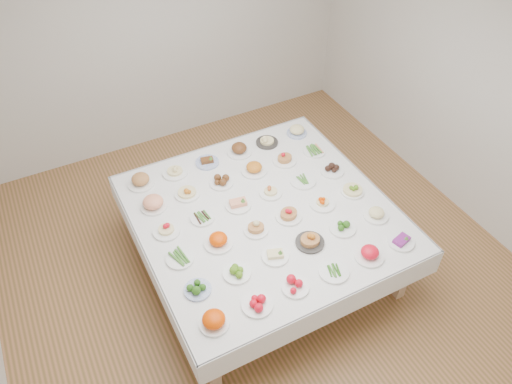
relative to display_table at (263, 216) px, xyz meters
name	(u,v)px	position (x,y,z in m)	size (l,w,h in m)	color
room_envelope	(253,115)	(-0.07, 0.07, 1.14)	(5.02, 5.02, 2.81)	#A56B44
display_table	(263,216)	(0.00, 0.00, 0.00)	(2.35, 2.35, 0.75)	white
dish_0	(214,320)	(-0.91, -0.90, 0.13)	(0.23, 0.23, 0.14)	white
dish_1	(257,302)	(-0.54, -0.91, 0.12)	(0.25, 0.25, 0.11)	white
dish_2	(296,285)	(-0.19, -0.90, 0.11)	(0.23, 0.23, 0.11)	white
dish_3	(334,271)	(0.18, -0.91, 0.08)	(0.26, 0.26, 0.05)	white
dish_4	(370,253)	(0.55, -0.92, 0.12)	(0.26, 0.26, 0.13)	white
dish_5	(401,240)	(0.90, -0.92, 0.10)	(0.23, 0.23, 0.09)	white
dish_6	(197,287)	(-0.91, -0.55, 0.11)	(0.22, 0.22, 0.10)	#4C66B2
dish_7	(237,271)	(-0.55, -0.55, 0.11)	(0.24, 0.24, 0.10)	white
dish_8	(275,254)	(-0.17, -0.54, 0.11)	(0.24, 0.24, 0.10)	white
dish_9	(310,238)	(0.18, -0.54, 0.14)	(0.26, 0.26, 0.16)	#2C2A27
dish_10	(343,226)	(0.54, -0.54, 0.11)	(0.24, 0.24, 0.10)	white
dish_11	(376,213)	(0.90, -0.55, 0.11)	(0.23, 0.23, 0.12)	white
dish_12	(180,257)	(-0.91, -0.18, 0.09)	(0.26, 0.24, 0.06)	white
dish_13	(218,239)	(-0.55, -0.17, 0.14)	(0.26, 0.26, 0.15)	white
dish_14	(256,226)	(-0.18, -0.19, 0.12)	(0.23, 0.23, 0.13)	white
dish_15	(289,213)	(0.17, -0.18, 0.13)	(0.25, 0.25, 0.14)	white
dish_16	(323,201)	(0.55, -0.18, 0.11)	(0.25, 0.25, 0.12)	white
dish_17	(353,188)	(0.91, -0.17, 0.13)	(0.22, 0.22, 0.13)	white
dish_18	(166,227)	(-0.91, 0.18, 0.13)	(0.27, 0.27, 0.14)	white
dish_19	(202,217)	(-0.55, 0.18, 0.08)	(0.23, 0.23, 0.05)	white
dish_20	(238,202)	(-0.18, 0.18, 0.11)	(0.25, 0.25, 0.12)	white
dish_21	(271,191)	(0.18, 0.18, 0.11)	(0.22, 0.22, 0.11)	white
dish_22	(303,180)	(0.55, 0.18, 0.08)	(0.26, 0.26, 0.05)	white
dish_23	(332,168)	(0.90, 0.18, 0.11)	(0.24, 0.24, 0.11)	white
dish_24	(153,201)	(-0.90, 0.54, 0.14)	(0.27, 0.27, 0.16)	white
dish_25	(187,190)	(-0.55, 0.55, 0.13)	(0.24, 0.24, 0.14)	white
dish_26	(221,181)	(-0.19, 0.54, 0.11)	(0.23, 0.23, 0.10)	white
dish_27	(254,167)	(0.19, 0.55, 0.13)	(0.26, 0.26, 0.14)	white
dish_28	(285,156)	(0.55, 0.55, 0.13)	(0.25, 0.25, 0.15)	white
dish_29	(314,150)	(0.92, 0.54, 0.09)	(0.24, 0.24, 0.06)	white
dish_30	(140,179)	(-0.91, 0.91, 0.14)	(0.26, 0.26, 0.16)	white
dish_31	(175,169)	(-0.55, 0.91, 0.12)	(0.25, 0.25, 0.13)	white
dish_32	(207,160)	(-0.19, 0.90, 0.10)	(0.24, 0.24, 0.10)	#4C66B2
dish_33	(239,148)	(0.19, 0.90, 0.13)	(0.26, 0.26, 0.14)	white
dish_34	(267,139)	(0.54, 0.91, 0.13)	(0.26, 0.26, 0.14)	#2C2A27
dish_35	(297,129)	(0.92, 0.91, 0.13)	(0.22, 0.22, 0.13)	#4C66B2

